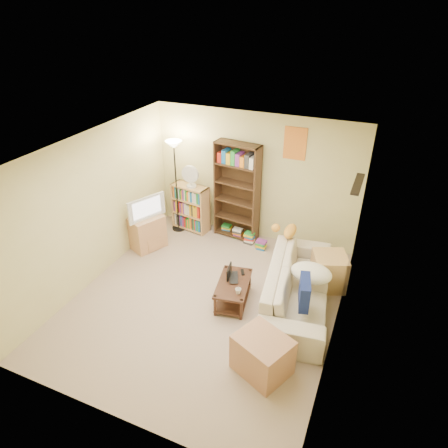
% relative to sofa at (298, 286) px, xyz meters
% --- Properties ---
extents(room, '(4.50, 4.54, 2.52)m').
position_rel_sofa_xyz_m(room, '(-1.35, -0.50, 1.28)').
color(room, tan).
rests_on(room, ground).
extents(sofa, '(2.62, 1.59, 0.69)m').
position_rel_sofa_xyz_m(sofa, '(0.00, 0.00, 0.00)').
color(sofa, beige).
rests_on(sofa, ground).
extents(navy_pillow, '(0.24, 0.47, 0.41)m').
position_rel_sofa_xyz_m(navy_pillow, '(0.18, -0.49, 0.32)').
color(navy_pillow, navy).
rests_on(navy_pillow, sofa).
extents(cream_blanket, '(0.64, 0.45, 0.27)m').
position_rel_sofa_xyz_m(cream_blanket, '(0.16, 0.08, 0.25)').
color(cream_blanket, silver).
rests_on(cream_blanket, sofa).
extents(tabby_cat, '(0.55, 0.25, 0.19)m').
position_rel_sofa_xyz_m(tabby_cat, '(-0.43, 0.86, 0.44)').
color(tabby_cat, gold).
rests_on(tabby_cat, sofa).
extents(coffee_table, '(0.62, 0.92, 0.38)m').
position_rel_sofa_xyz_m(coffee_table, '(-0.94, -0.35, -0.11)').
color(coffee_table, '#3B2416').
rests_on(coffee_table, ground).
extents(laptop, '(0.48, 0.45, 0.03)m').
position_rel_sofa_xyz_m(laptop, '(-0.93, -0.23, 0.05)').
color(laptop, black).
rests_on(laptop, coffee_table).
extents(laptop_screen, '(0.06, 0.28, 0.19)m').
position_rel_sofa_xyz_m(laptop_screen, '(-1.05, -0.25, 0.15)').
color(laptop_screen, white).
rests_on(laptop_screen, laptop).
extents(mug, '(0.09, 0.09, 0.09)m').
position_rel_sofa_xyz_m(mug, '(-0.78, -0.56, 0.08)').
color(mug, silver).
rests_on(mug, coffee_table).
extents(tv_remote, '(0.11, 0.16, 0.02)m').
position_rel_sofa_xyz_m(tv_remote, '(-0.90, -0.05, 0.04)').
color(tv_remote, black).
rests_on(tv_remote, coffee_table).
extents(tv_stand, '(0.66, 0.74, 0.66)m').
position_rel_sofa_xyz_m(tv_stand, '(-3.06, 0.50, -0.02)').
color(tv_stand, tan).
rests_on(tv_stand, ground).
extents(television, '(0.84, 0.69, 0.44)m').
position_rel_sofa_xyz_m(television, '(-3.06, 0.50, 0.53)').
color(television, black).
rests_on(television, tv_stand).
extents(tall_bookshelf, '(0.91, 0.40, 1.95)m').
position_rel_sofa_xyz_m(tall_bookshelf, '(-1.64, 1.54, 0.69)').
color(tall_bookshelf, '#3C2517').
rests_on(tall_bookshelf, ground).
extents(short_bookshelf, '(0.80, 0.42, 0.98)m').
position_rel_sofa_xyz_m(short_bookshelf, '(-2.61, 1.45, 0.14)').
color(short_bookshelf, tan).
rests_on(short_bookshelf, ground).
extents(desk_fan, '(0.35, 0.20, 0.45)m').
position_rel_sofa_xyz_m(desk_fan, '(-2.55, 1.40, 0.87)').
color(desk_fan, silver).
rests_on(desk_fan, short_bookshelf).
extents(floor_lamp, '(0.32, 0.32, 1.90)m').
position_rel_sofa_xyz_m(floor_lamp, '(-2.85, 1.34, 1.17)').
color(floor_lamp, black).
rests_on(floor_lamp, ground).
extents(side_table, '(0.68, 0.68, 0.60)m').
position_rel_sofa_xyz_m(side_table, '(0.36, 0.64, -0.04)').
color(side_table, tan).
rests_on(side_table, ground).
extents(end_cabinet, '(0.83, 0.77, 0.55)m').
position_rel_sofa_xyz_m(end_cabinet, '(-0.10, -1.45, -0.07)').
color(end_cabinet, '#B07B56').
rests_on(end_cabinet, ground).
extents(book_stacks, '(1.05, 0.48, 0.24)m').
position_rel_sofa_xyz_m(book_stacks, '(-1.43, 1.44, -0.24)').
color(book_stacks, red).
rests_on(book_stacks, ground).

